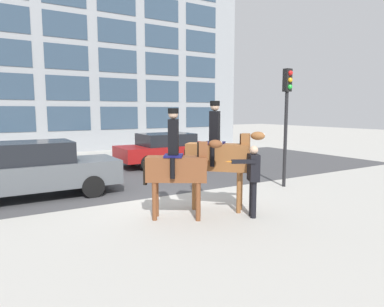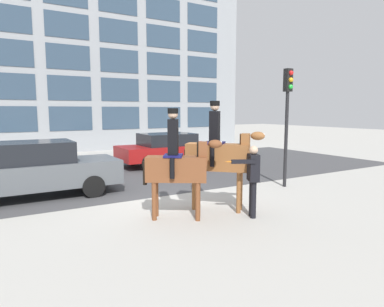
% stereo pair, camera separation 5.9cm
% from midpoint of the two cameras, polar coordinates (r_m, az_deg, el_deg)
% --- Properties ---
extents(ground_plane, '(80.00, 80.00, 0.00)m').
position_cam_midpoint_polar(ground_plane, '(9.68, -3.93, -7.80)').
color(ground_plane, '#B2AFA8').
extents(road_surface, '(24.44, 8.50, 0.01)m').
position_cam_midpoint_polar(road_surface, '(13.98, -12.87, -3.28)').
color(road_surface, '#444447').
rests_on(road_surface, ground_plane).
extents(office_building_facade, '(24.44, 0.33, 14.14)m').
position_cam_midpoint_polar(office_building_facade, '(22.22, -20.47, 18.65)').
color(office_building_facade, '#93999E').
rests_on(office_building_facade, ground_plane).
extents(mounted_horse_lead, '(1.63, 1.22, 2.55)m').
position_cam_midpoint_polar(mounted_horse_lead, '(7.83, -2.55, -1.86)').
color(mounted_horse_lead, brown).
rests_on(mounted_horse_lead, ground_plane).
extents(mounted_horse_companion, '(1.57, 1.61, 2.73)m').
position_cam_midpoint_polar(mounted_horse_companion, '(8.54, 4.29, -0.15)').
color(mounted_horse_companion, brown).
rests_on(mounted_horse_companion, ground_plane).
extents(pedestrian_bystander, '(0.91, 0.46, 1.69)m').
position_cam_midpoint_polar(pedestrian_bystander, '(8.10, 9.89, -3.62)').
color(pedestrian_bystander, black).
rests_on(pedestrian_bystander, ground_plane).
extents(street_car_near_lane, '(4.75, 1.84, 1.62)m').
position_cam_midpoint_polar(street_car_near_lane, '(10.77, -25.32, -2.44)').
color(street_car_near_lane, '#51565B').
rests_on(street_car_near_lane, ground_plane).
extents(street_car_far_lane, '(4.63, 2.05, 1.46)m').
position_cam_midpoint_polar(street_car_far_lane, '(15.68, -4.19, 0.83)').
color(street_car_far_lane, maroon).
rests_on(street_car_far_lane, ground_plane).
extents(traffic_light, '(0.24, 0.29, 3.82)m').
position_cam_midpoint_polar(traffic_light, '(11.50, 15.37, 7.30)').
color(traffic_light, black).
rests_on(traffic_light, ground_plane).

